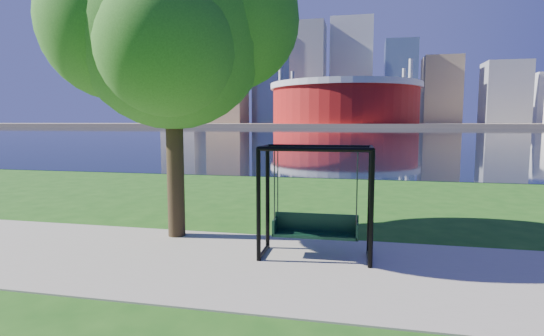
% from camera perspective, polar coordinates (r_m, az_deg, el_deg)
% --- Properties ---
extents(ground, '(900.00, 900.00, 0.00)m').
position_cam_1_polar(ground, '(8.41, 1.53, -12.08)').
color(ground, '#1E5114').
rests_on(ground, ground).
extents(path, '(120.00, 4.00, 0.03)m').
position_cam_1_polar(path, '(7.94, 0.84, -13.08)').
color(path, '#9E937F').
rests_on(path, ground).
extents(river, '(900.00, 180.00, 0.02)m').
position_cam_1_polar(river, '(109.89, 11.61, 4.65)').
color(river, black).
rests_on(river, ground).
extents(far_bank, '(900.00, 228.00, 2.00)m').
position_cam_1_polar(far_bank, '(313.85, 12.14, 5.70)').
color(far_bank, '#937F60').
rests_on(far_bank, ground).
extents(stadium, '(83.00, 83.00, 32.00)m').
position_cam_1_polar(stadium, '(243.39, 9.75, 8.78)').
color(stadium, maroon).
rests_on(stadium, far_bank).
extents(skyline, '(392.00, 66.00, 96.50)m').
position_cam_1_polar(skyline, '(328.98, 11.54, 11.82)').
color(skyline, gray).
rests_on(skyline, far_bank).
extents(swing, '(2.16, 0.97, 2.19)m').
position_cam_1_polar(swing, '(8.21, 5.90, -4.91)').
color(swing, black).
rests_on(swing, ground).
extents(park_tree, '(5.47, 4.94, 6.79)m').
position_cam_1_polar(park_tree, '(10.11, -13.43, 17.90)').
color(park_tree, black).
rests_on(park_tree, ground).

